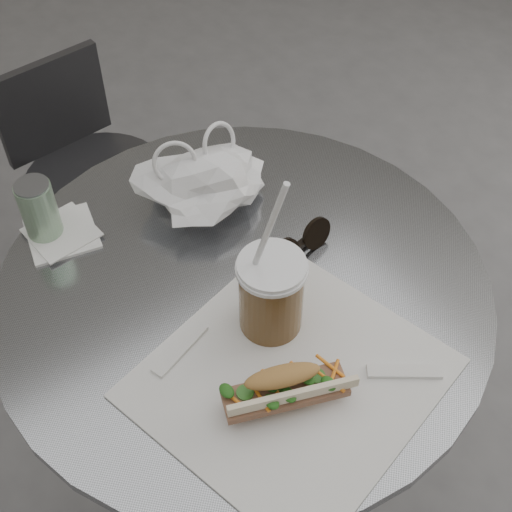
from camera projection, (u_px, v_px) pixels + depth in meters
cafe_table at (245, 379)px, 1.29m from camera, size 0.76×0.76×0.74m
chair_far at (97, 208)px, 1.82m from camera, size 0.35×0.36×0.66m
sandwich_paper at (290, 378)px, 0.98m from camera, size 0.45×0.43×0.00m
banh_mi at (284, 389)px, 0.93m from camera, size 0.22×0.14×0.07m
iced_coffee at (271, 294)px, 0.99m from camera, size 0.10×0.10×0.29m
sunglasses at (299, 245)px, 1.11m from camera, size 0.12×0.04×0.06m
plastic_bag at (205, 184)px, 1.16m from camera, size 0.21×0.17×0.10m
napkin_stack at (62, 233)px, 1.15m from camera, size 0.13×0.13×0.01m
drink_can at (39, 210)px, 1.11m from camera, size 0.06×0.06×0.11m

